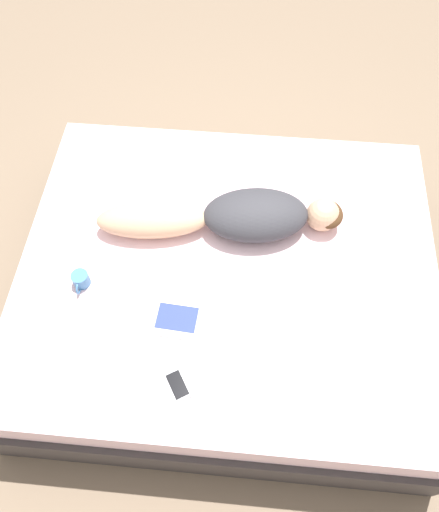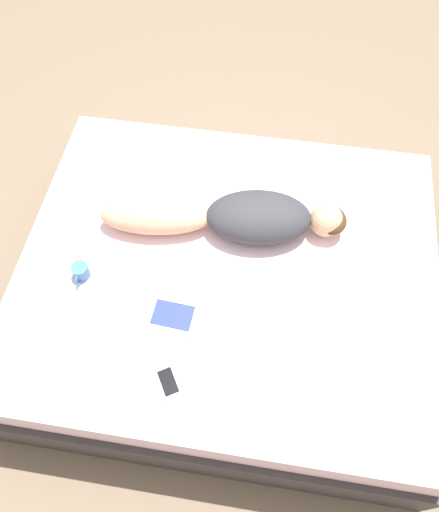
# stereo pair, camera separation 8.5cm
# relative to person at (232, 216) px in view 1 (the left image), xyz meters

# --- Properties ---
(ground_plane) EXTENTS (12.00, 12.00, 0.00)m
(ground_plane) POSITION_rel_person_xyz_m (0.23, 0.00, -0.62)
(ground_plane) COLOR #7A6651
(bed) EXTENTS (1.86, 2.18, 0.53)m
(bed) POSITION_rel_person_xyz_m (0.23, 0.00, -0.36)
(bed) COLOR #383333
(bed) RESTS_ON ground_plane
(person) EXTENTS (0.39, 1.29, 0.20)m
(person) POSITION_rel_person_xyz_m (0.00, 0.00, 0.00)
(person) COLOR tan
(person) RESTS_ON bed
(open_magazine) EXTENTS (0.43, 0.30, 0.01)m
(open_magazine) POSITION_rel_person_xyz_m (0.45, -0.21, -0.09)
(open_magazine) COLOR silver
(open_magazine) RESTS_ON bed
(coffee_mug) EXTENTS (0.12, 0.08, 0.08)m
(coffee_mug) POSITION_rel_person_xyz_m (0.41, -0.71, -0.05)
(coffee_mug) COLOR teal
(coffee_mug) RESTS_ON bed
(cell_phone) EXTENTS (0.17, 0.14, 0.01)m
(cell_phone) POSITION_rel_person_xyz_m (0.87, -0.17, -0.09)
(cell_phone) COLOR silver
(cell_phone) RESTS_ON bed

